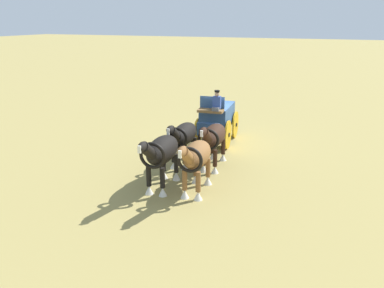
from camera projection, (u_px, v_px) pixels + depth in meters
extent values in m
plane|color=#9E8C4C|center=(217.00, 141.00, 19.58)|extent=(220.00, 220.00, 0.00)
cube|color=#2D4C7A|center=(217.00, 116.00, 19.16)|extent=(2.52, 1.52, 1.10)
cube|color=brown|center=(211.00, 111.00, 17.66)|extent=(0.67, 1.22, 0.12)
cube|color=#2D4C7A|center=(208.00, 129.00, 17.54)|extent=(0.34, 1.06, 0.60)
cube|color=#2D4C7A|center=(212.00, 102.00, 17.83)|extent=(0.17, 1.17, 0.55)
cube|color=gold|center=(217.00, 128.00, 19.37)|extent=(2.65, 0.40, 0.16)
cylinder|color=gold|center=(228.00, 135.00, 18.29)|extent=(1.38, 0.21, 1.38)
cylinder|color=black|center=(228.00, 135.00, 18.29)|extent=(0.22, 0.20, 0.20)
cylinder|color=gold|center=(198.00, 132.00, 18.70)|extent=(1.38, 0.21, 1.38)
cylinder|color=black|center=(198.00, 132.00, 18.70)|extent=(0.22, 0.20, 0.20)
cylinder|color=gold|center=(235.00, 125.00, 20.04)|extent=(1.38, 0.21, 1.38)
cylinder|color=black|center=(235.00, 125.00, 20.04)|extent=(0.22, 0.20, 0.20)
cylinder|color=gold|center=(208.00, 122.00, 20.45)|extent=(1.38, 0.21, 1.38)
cylinder|color=black|center=(208.00, 122.00, 20.45)|extent=(0.22, 0.20, 0.20)
cylinder|color=brown|center=(204.00, 142.00, 17.08)|extent=(2.60, 0.34, 0.10)
cube|color=slate|center=(216.00, 109.00, 17.43)|extent=(0.43, 0.36, 0.16)
cube|color=#334C99|center=(217.00, 102.00, 17.45)|extent=(0.27, 0.38, 0.55)
sphere|color=tan|center=(217.00, 94.00, 17.33)|extent=(0.22, 0.22, 0.22)
cylinder|color=black|center=(217.00, 91.00, 17.29)|extent=(0.24, 0.24, 0.08)
ellipsoid|color=#331E14|center=(214.00, 135.00, 15.88)|extent=(2.25, 1.06, 0.86)
cylinder|color=#331E14|center=(215.00, 158.00, 15.35)|extent=(0.18, 0.18, 0.70)
cone|color=silver|center=(215.00, 170.00, 15.50)|extent=(0.30, 0.30, 0.30)
cylinder|color=#331E14|center=(204.00, 157.00, 15.48)|extent=(0.18, 0.18, 0.70)
cone|color=silver|center=(204.00, 168.00, 15.63)|extent=(0.30, 0.30, 0.30)
cylinder|color=#331E14|center=(223.00, 147.00, 16.74)|extent=(0.18, 0.18, 0.70)
cone|color=silver|center=(223.00, 157.00, 16.89)|extent=(0.30, 0.30, 0.30)
cylinder|color=#331E14|center=(213.00, 146.00, 16.87)|extent=(0.18, 0.18, 0.70)
cone|color=silver|center=(213.00, 156.00, 17.02)|extent=(0.30, 0.30, 0.30)
cylinder|color=#331E14|center=(206.00, 135.00, 14.53)|extent=(0.97, 0.45, 0.81)
ellipsoid|color=#331E14|center=(204.00, 132.00, 14.12)|extent=(0.62, 0.31, 0.32)
cube|color=silver|center=(202.00, 134.00, 13.86)|extent=(0.07, 0.11, 0.24)
torus|color=black|center=(208.00, 140.00, 14.96)|extent=(0.20, 0.90, 0.89)
cylinder|color=black|center=(220.00, 135.00, 17.01)|extent=(0.14, 0.14, 0.80)
ellipsoid|color=black|center=(184.00, 134.00, 16.25)|extent=(2.21, 1.06, 0.86)
cylinder|color=black|center=(184.00, 156.00, 15.72)|extent=(0.18, 0.18, 0.67)
cone|color=silver|center=(185.00, 166.00, 15.87)|extent=(0.30, 0.30, 0.29)
cylinder|color=black|center=(174.00, 154.00, 15.85)|extent=(0.18, 0.18, 0.67)
cone|color=silver|center=(174.00, 165.00, 16.00)|extent=(0.30, 0.30, 0.29)
cylinder|color=black|center=(195.00, 145.00, 17.09)|extent=(0.18, 0.18, 0.67)
cone|color=silver|center=(195.00, 155.00, 17.24)|extent=(0.30, 0.30, 0.29)
cylinder|color=black|center=(185.00, 144.00, 17.22)|extent=(0.18, 0.18, 0.67)
cone|color=silver|center=(185.00, 154.00, 17.37)|extent=(0.30, 0.30, 0.29)
cylinder|color=black|center=(174.00, 134.00, 14.92)|extent=(0.97, 0.45, 0.81)
ellipsoid|color=black|center=(171.00, 130.00, 14.50)|extent=(0.62, 0.31, 0.32)
cube|color=silver|center=(168.00, 132.00, 14.25)|extent=(0.07, 0.11, 0.24)
torus|color=black|center=(177.00, 138.00, 15.34)|extent=(0.20, 0.90, 0.90)
cylinder|color=black|center=(192.00, 133.00, 17.37)|extent=(0.14, 0.14, 0.80)
ellipsoid|color=brown|center=(197.00, 154.00, 13.50)|extent=(2.01, 1.06, 0.88)
cylinder|color=brown|center=(198.00, 182.00, 13.05)|extent=(0.18, 0.18, 0.73)
cone|color=silver|center=(198.00, 196.00, 13.21)|extent=(0.30, 0.30, 0.31)
cylinder|color=brown|center=(185.00, 180.00, 13.18)|extent=(0.18, 0.18, 0.73)
cone|color=silver|center=(185.00, 194.00, 13.34)|extent=(0.30, 0.30, 0.31)
cylinder|color=brown|center=(208.00, 168.00, 14.28)|extent=(0.18, 0.18, 0.73)
cone|color=silver|center=(208.00, 180.00, 14.45)|extent=(0.30, 0.30, 0.31)
cylinder|color=brown|center=(196.00, 166.00, 14.42)|extent=(0.18, 0.18, 0.73)
cone|color=silver|center=(196.00, 179.00, 14.58)|extent=(0.30, 0.30, 0.31)
cylinder|color=brown|center=(186.00, 155.00, 12.25)|extent=(0.97, 0.45, 0.81)
ellipsoid|color=brown|center=(183.00, 151.00, 11.83)|extent=(0.62, 0.31, 0.32)
cube|color=silver|center=(180.00, 154.00, 11.58)|extent=(0.07, 0.11, 0.24)
torus|color=black|center=(190.00, 160.00, 12.68)|extent=(0.20, 0.92, 0.91)
cylinder|color=black|center=(204.00, 153.00, 14.52)|extent=(0.14, 0.14, 0.80)
ellipsoid|color=black|center=(163.00, 150.00, 13.84)|extent=(2.19, 1.13, 0.94)
cylinder|color=black|center=(162.00, 178.00, 13.34)|extent=(0.18, 0.18, 0.74)
cone|color=silver|center=(163.00, 192.00, 13.51)|extent=(0.30, 0.30, 0.32)
cylinder|color=black|center=(149.00, 176.00, 13.48)|extent=(0.18, 0.18, 0.74)
cone|color=silver|center=(149.00, 190.00, 13.65)|extent=(0.30, 0.30, 0.32)
cylinder|color=black|center=(176.00, 163.00, 14.69)|extent=(0.18, 0.18, 0.74)
cone|color=silver|center=(176.00, 176.00, 14.85)|extent=(0.30, 0.30, 0.32)
cylinder|color=black|center=(164.00, 162.00, 14.83)|extent=(0.18, 0.18, 0.74)
cone|color=silver|center=(164.00, 174.00, 15.00)|extent=(0.30, 0.30, 0.32)
cylinder|color=black|center=(148.00, 151.00, 12.52)|extent=(0.97, 0.45, 0.81)
ellipsoid|color=black|center=(143.00, 147.00, 12.10)|extent=(0.62, 0.31, 0.32)
cube|color=silver|center=(139.00, 149.00, 11.85)|extent=(0.07, 0.11, 0.24)
torus|color=black|center=(152.00, 156.00, 12.95)|extent=(0.21, 0.97, 0.97)
cylinder|color=black|center=(173.00, 148.00, 14.94)|extent=(0.14, 0.14, 0.80)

